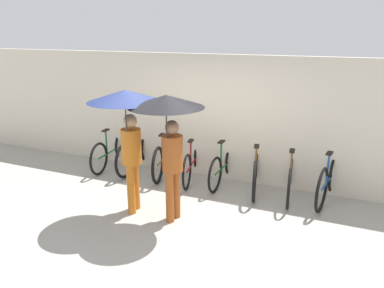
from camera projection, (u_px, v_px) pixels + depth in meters
name	position (u px, v px, depth m)	size (l,w,h in m)	color
ground_plane	(164.00, 224.00, 5.86)	(30.00, 30.00, 0.00)	#9E998E
back_wall	(214.00, 118.00, 7.45)	(12.54, 0.12, 2.48)	beige
parked_bicycle_0	(111.00, 150.00, 8.27)	(0.44, 1.75, 1.00)	black
parked_bicycle_1	(138.00, 152.00, 8.07)	(0.44, 1.78, 1.04)	black
parked_bicycle_2	(165.00, 156.00, 7.84)	(0.55, 1.80, 1.01)	black
parked_bicycle_3	(193.00, 161.00, 7.57)	(0.53, 1.76, 0.98)	black
parked_bicycle_4	(224.00, 166.00, 7.35)	(0.44, 1.64, 1.03)	black
parked_bicycle_5	(256.00, 170.00, 7.05)	(0.54, 1.77, 1.06)	black
parked_bicycle_6	(290.00, 176.00, 6.78)	(0.44, 1.75, 1.06)	black
parked_bicycle_7	(328.00, 179.00, 6.57)	(0.44, 1.74, 1.04)	black
pedestrian_leading	(127.00, 114.00, 5.73)	(1.14, 1.14, 2.06)	#C66B1E
pedestrian_center	(168.00, 121.00, 5.46)	(1.12, 1.12, 2.03)	#9E4C1E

